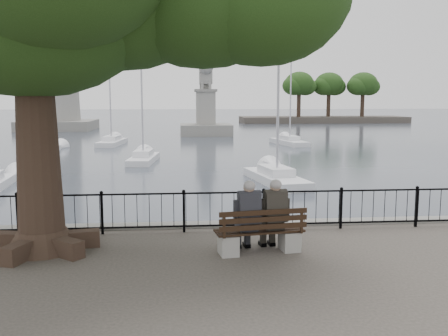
{
  "coord_description": "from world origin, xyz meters",
  "views": [
    {
      "loc": [
        -1.07,
        -9.64,
        3.29
      ],
      "look_at": [
        0.0,
        2.5,
        1.6
      ],
      "focal_mm": 40.0,
      "sensor_mm": 36.0,
      "label": 1
    }
  ],
  "objects": [
    {
      "name": "sailboat_c",
      "position": [
        3.82,
        15.41,
        -0.69
      ],
      "size": [
        2.65,
        6.16,
        10.74
      ],
      "color": "white",
      "rests_on": "ground"
    },
    {
      "name": "bench",
      "position": [
        0.61,
        0.64,
        0.35
      ],
      "size": [
        1.97,
        0.84,
        1.01
      ],
      "color": "gray",
      "rests_on": "ground"
    },
    {
      "name": "person_right",
      "position": [
        0.92,
        0.79,
        0.74
      ],
      "size": [
        0.51,
        0.84,
        1.6
      ],
      "color": "black",
      "rests_on": "ground"
    },
    {
      "name": "harbor",
      "position": [
        0.0,
        3.0,
        -0.5
      ],
      "size": [
        260.0,
        260.0,
        1.2
      ],
      "color": "slate",
      "rests_on": "ground"
    },
    {
      "name": "sailboat_e",
      "position": [
        -11.82,
        31.67,
        -0.65
      ],
      "size": [
        1.89,
        5.38,
        11.85
      ],
      "color": "white",
      "rests_on": "ground"
    },
    {
      "name": "far_shore",
      "position": [
        25.54,
        79.46,
        3.0
      ],
      "size": [
        30.0,
        8.6,
        9.18
      ],
      "color": "#3A3631",
      "rests_on": "ground"
    },
    {
      "name": "lion_monument",
      "position": [
        2.0,
        49.93,
        1.23
      ],
      "size": [
        6.04,
        6.04,
        8.9
      ],
      "color": "slate",
      "rests_on": "ground"
    },
    {
      "name": "person_left",
      "position": [
        0.34,
        0.71,
        0.74
      ],
      "size": [
        0.51,
        0.84,
        1.6
      ],
      "color": "black",
      "rests_on": "ground"
    },
    {
      "name": "lighthouse",
      "position": [
        -18.0,
        62.0,
        11.53
      ],
      "size": [
        9.71,
        9.71,
        29.81
      ],
      "color": "slate",
      "rests_on": "ground"
    },
    {
      "name": "railing",
      "position": [
        0.0,
        2.5,
        0.56
      ],
      "size": [
        22.06,
        0.06,
        1.0
      ],
      "color": "black",
      "rests_on": "ground"
    },
    {
      "name": "sailboat_b",
      "position": [
        -3.59,
        24.62,
        -0.68
      ],
      "size": [
        2.0,
        5.57,
        10.98
      ],
      "color": "white",
      "rests_on": "ground"
    },
    {
      "name": "sailboat_g",
      "position": [
        9.23,
        36.8,
        -0.68
      ],
      "size": [
        2.83,
        6.2,
        11.49
      ],
      "color": "white",
      "rests_on": "ground"
    },
    {
      "name": "sailboat_h",
      "position": [
        -7.46,
        37.86,
        -0.62
      ],
      "size": [
        2.33,
        6.3,
        14.02
      ],
      "color": "white",
      "rests_on": "ground"
    }
  ]
}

